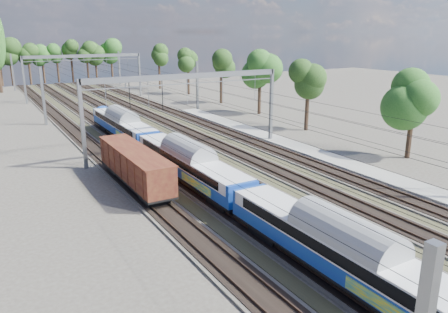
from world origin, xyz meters
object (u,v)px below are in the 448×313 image
freight_boxcar (135,165)px  emu_train (190,160)px  signal_near (129,91)px  worker (106,92)px  signal_far (162,88)px

freight_boxcar → emu_train: bearing=-23.3°
emu_train → freight_boxcar: emu_train is taller
freight_boxcar → signal_near: bearing=72.2°
worker → signal_far: signal_far is taller
signal_near → signal_far: (4.66, -3.52, 0.50)m
signal_near → signal_far: bearing=-60.4°
worker → signal_far: 23.39m
emu_train → signal_near: bearing=79.1°
signal_far → emu_train: bearing=-87.9°
signal_near → emu_train: bearing=-124.2°
freight_boxcar → worker: 58.70m
freight_boxcar → worker: size_ratio=6.74×
freight_boxcar → worker: (13.22, 57.18, -1.08)m
worker → signal_near: bearing=-176.3°
freight_boxcar → signal_near: signal_near is taller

